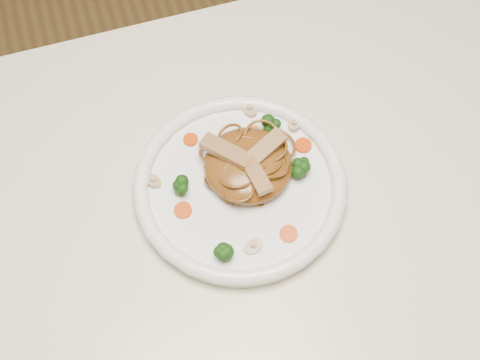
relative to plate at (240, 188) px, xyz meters
name	(u,v)px	position (x,y,z in m)	size (l,w,h in m)	color
table	(236,283)	(-0.03, -0.08, -0.11)	(1.20, 0.80, 0.75)	beige
plate	(240,188)	(0.00, 0.00, 0.00)	(0.27, 0.27, 0.02)	white
noodle_mound	(248,165)	(0.02, 0.02, 0.02)	(0.11, 0.11, 0.04)	brown
chicken_a	(264,149)	(0.04, 0.02, 0.04)	(0.06, 0.02, 0.01)	tan
chicken_b	(226,151)	(-0.01, 0.03, 0.04)	(0.07, 0.02, 0.01)	tan
chicken_c	(255,173)	(0.02, -0.01, 0.04)	(0.06, 0.02, 0.01)	tan
broccoli_0	(272,123)	(0.07, 0.07, 0.03)	(0.03, 0.03, 0.03)	#13420D
broccoli_1	(179,187)	(-0.08, 0.01, 0.02)	(0.03, 0.03, 0.03)	#13420D
broccoli_2	(226,252)	(-0.05, -0.09, 0.02)	(0.03, 0.03, 0.03)	#13420D
broccoli_3	(302,168)	(0.08, -0.01, 0.02)	(0.02, 0.02, 0.03)	#13420D
carrot_0	(254,132)	(0.04, 0.07, 0.01)	(0.02, 0.02, 0.01)	#D64307
carrot_1	(183,210)	(-0.08, -0.01, 0.01)	(0.02, 0.02, 0.01)	#D64307
carrot_2	(303,145)	(0.10, 0.03, 0.01)	(0.02, 0.02, 0.01)	#D64307
carrot_3	(191,140)	(-0.04, 0.08, 0.01)	(0.02, 0.02, 0.01)	#D64307
carrot_4	(289,234)	(0.04, -0.08, 0.01)	(0.02, 0.02, 0.01)	#D64307
mushroom_0	(253,246)	(-0.01, -0.09, 0.01)	(0.03, 0.03, 0.01)	beige
mushroom_1	(294,124)	(0.10, 0.06, 0.01)	(0.02, 0.02, 0.01)	beige
mushroom_2	(153,181)	(-0.10, 0.04, 0.01)	(0.02, 0.02, 0.01)	beige
mushroom_3	(250,109)	(0.05, 0.11, 0.01)	(0.03, 0.03, 0.01)	beige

